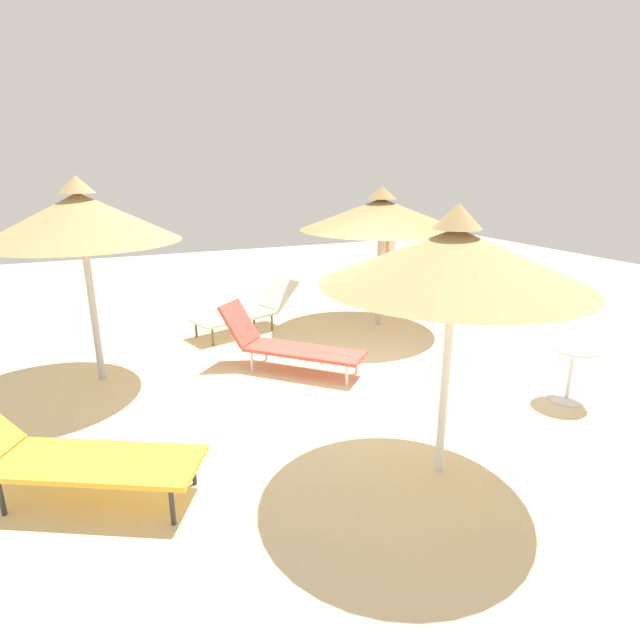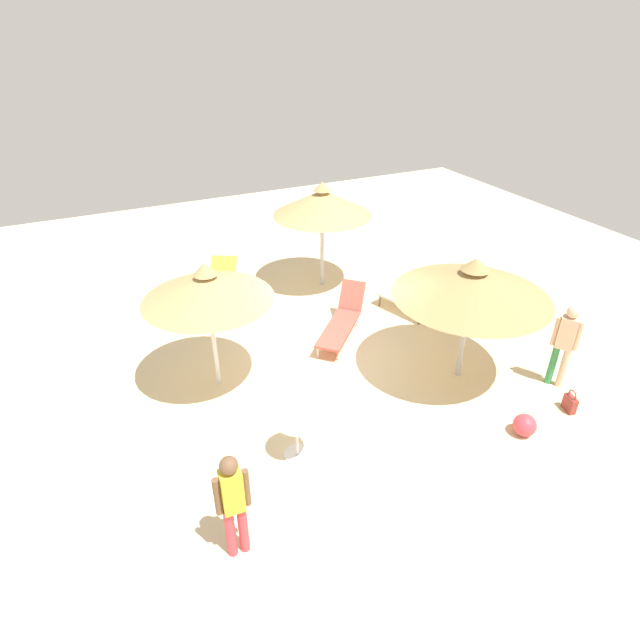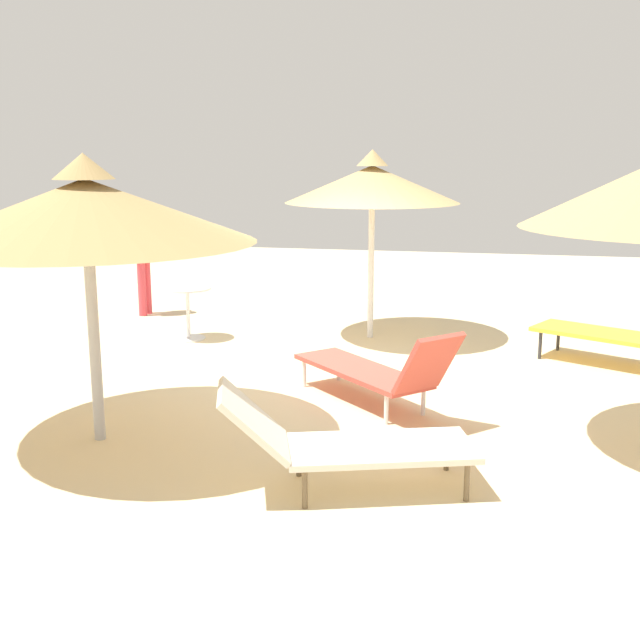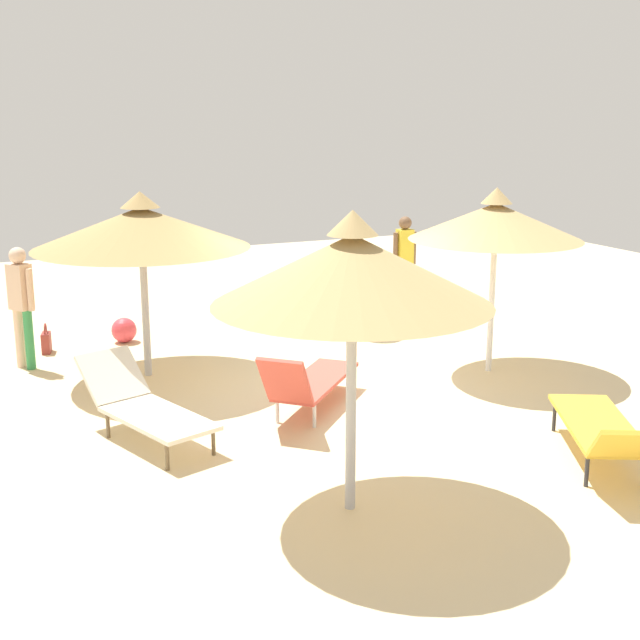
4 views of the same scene
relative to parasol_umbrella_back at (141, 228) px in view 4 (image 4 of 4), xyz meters
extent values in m
cube|color=beige|center=(2.08, -1.55, -2.12)|extent=(24.00, 24.00, 0.10)
cylinder|color=#B2B2B7|center=(0.00, 0.00, -1.03)|extent=(0.10, 0.10, 2.08)
cone|color=tan|center=(0.00, 0.00, 0.00)|extent=(2.93, 2.93, 0.55)
cone|color=tan|center=(0.00, 0.00, 0.38)|extent=(0.53, 0.53, 0.22)
cylinder|color=white|center=(4.45, -1.83, -1.00)|extent=(0.08, 0.08, 2.14)
cone|color=tan|center=(4.45, -1.83, 0.06)|extent=(2.38, 2.38, 0.50)
cone|color=tan|center=(4.45, -1.83, 0.41)|extent=(0.43, 0.43, 0.22)
cylinder|color=#B2B2B7|center=(0.71, -4.87, -0.91)|extent=(0.10, 0.10, 2.32)
cone|color=tan|center=(0.71, -4.87, 0.19)|extent=(2.50, 2.50, 0.63)
cone|color=tan|center=(0.71, -4.87, 0.60)|extent=(0.45, 0.45, 0.22)
cube|color=#CC4C3F|center=(1.61, -2.15, -1.75)|extent=(1.62, 1.64, 0.05)
cylinder|color=silver|center=(1.96, -1.46, -1.92)|extent=(0.04, 0.04, 0.30)
cylinder|color=silver|center=(2.29, -1.79, -1.92)|extent=(0.04, 0.04, 0.30)
cylinder|color=silver|center=(0.93, -2.51, -1.92)|extent=(0.04, 0.04, 0.30)
cylinder|color=silver|center=(1.27, -2.83, -1.92)|extent=(0.04, 0.04, 0.30)
cube|color=#CC4C3F|center=(0.88, -2.90, -1.43)|extent=(0.68, 0.68, 0.61)
cube|color=gold|center=(3.63, -4.90, -1.70)|extent=(1.42, 1.90, 0.05)
cylinder|color=#2D2D33|center=(3.73, -4.10, -1.90)|extent=(0.04, 0.04, 0.35)
cylinder|color=#2D2D33|center=(4.23, -4.36, -1.90)|extent=(0.04, 0.04, 0.35)
cylinder|color=#2D2D33|center=(3.03, -5.43, -1.90)|extent=(0.04, 0.04, 0.35)
cube|color=gold|center=(3.11, -5.87, -1.48)|extent=(0.80, 0.71, 0.42)
cube|color=silver|center=(-0.52, -2.64, -1.74)|extent=(1.10, 1.59, 0.05)
cylinder|color=brown|center=(-0.06, -3.13, -1.92)|extent=(0.04, 0.04, 0.30)
cylinder|color=brown|center=(-0.62, -3.31, -1.92)|extent=(0.04, 0.04, 0.30)
cylinder|color=brown|center=(-0.43, -1.97, -1.92)|extent=(0.04, 0.04, 0.30)
cylinder|color=brown|center=(-0.99, -2.15, -1.92)|extent=(0.04, 0.04, 0.30)
cube|color=silver|center=(-0.82, -1.72, -1.48)|extent=(0.82, 0.71, 0.51)
cylinder|color=#D83F4C|center=(5.32, 1.92, -1.64)|extent=(0.13, 0.13, 0.86)
cylinder|color=#D83F4C|center=(5.15, 1.92, -1.64)|extent=(0.13, 0.13, 0.86)
cube|color=yellow|center=(5.23, 1.92, -0.89)|extent=(0.28, 0.23, 0.65)
sphere|color=brown|center=(5.23, 1.92, -0.45)|extent=(0.23, 0.23, 0.23)
cylinder|color=brown|center=(5.42, 1.91, -0.91)|extent=(0.09, 0.09, 0.60)
cylinder|color=brown|center=(5.05, 1.93, -0.91)|extent=(0.09, 0.09, 0.60)
cylinder|color=#338C4C|center=(-1.45, 0.98, -1.64)|extent=(0.13, 0.13, 0.87)
cylinder|color=beige|center=(-1.57, 1.15, -1.64)|extent=(0.13, 0.13, 0.87)
cube|color=beige|center=(-1.51, 1.07, -0.88)|extent=(0.35, 0.37, 0.65)
sphere|color=beige|center=(-1.51, 1.07, -0.44)|extent=(0.24, 0.24, 0.24)
cylinder|color=beige|center=(-1.40, 0.90, -0.90)|extent=(0.09, 0.09, 0.60)
cylinder|color=beige|center=(-1.63, 1.23, -0.90)|extent=(0.09, 0.09, 0.60)
cube|color=maroon|center=(-1.13, 1.77, -1.92)|extent=(0.19, 0.30, 0.31)
torus|color=maroon|center=(-1.13, 1.77, -1.71)|extent=(0.07, 0.20, 0.20)
cylinder|color=silver|center=(3.81, 0.63, -1.36)|extent=(0.66, 0.66, 0.02)
cylinder|color=silver|center=(3.81, 0.63, -1.72)|extent=(0.05, 0.05, 0.70)
cylinder|color=silver|center=(3.81, 0.63, -2.06)|extent=(0.46, 0.46, 0.02)
sphere|color=#D83F4C|center=(0.08, 1.87, -1.87)|extent=(0.40, 0.40, 0.40)
camera|label=1|loc=(7.97, -4.63, 0.81)|focal=28.20mm
camera|label=2|loc=(6.13, 6.34, 4.20)|focal=28.72mm
camera|label=3|loc=(-6.17, -3.36, 0.51)|focal=43.81mm
camera|label=4|loc=(-2.64, -11.43, 1.55)|focal=48.18mm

